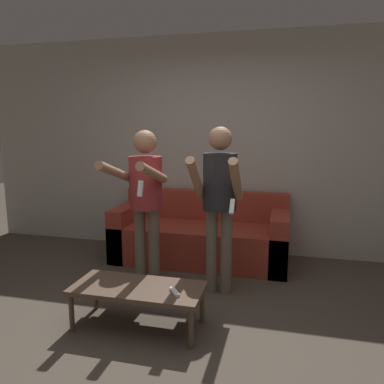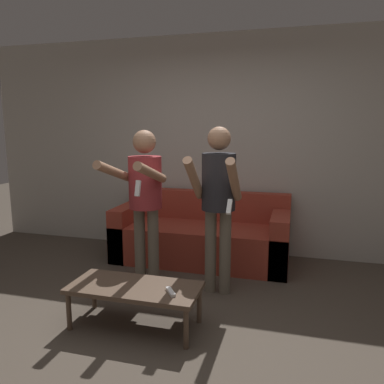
% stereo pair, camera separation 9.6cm
% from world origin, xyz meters
% --- Properties ---
extents(ground_plane, '(14.00, 14.00, 0.00)m').
position_xyz_m(ground_plane, '(0.00, 0.00, 0.00)').
color(ground_plane, '#4C4238').
extents(wall_back, '(6.40, 0.06, 2.70)m').
position_xyz_m(wall_back, '(0.00, 2.19, 1.35)').
color(wall_back, '#B7B2A8').
rests_on(wall_back, ground_plane).
extents(couch, '(2.04, 0.82, 0.80)m').
position_xyz_m(couch, '(-0.12, 1.75, 0.28)').
color(couch, '#9E3828').
rests_on(couch, ground_plane).
extents(person_standing_left, '(0.44, 0.79, 1.56)m').
position_xyz_m(person_standing_left, '(-0.49, 0.89, 0.97)').
color(person_standing_left, '#6B6051').
rests_on(person_standing_left, ground_plane).
extents(person_standing_right, '(0.43, 0.65, 1.59)m').
position_xyz_m(person_standing_right, '(0.25, 0.90, 0.98)').
color(person_standing_right, '#6B6051').
rests_on(person_standing_right, ground_plane).
extents(coffee_table, '(1.04, 0.46, 0.34)m').
position_xyz_m(coffee_table, '(-0.27, 0.12, 0.31)').
color(coffee_table, brown).
rests_on(coffee_table, ground_plane).
extents(remote_on_table, '(0.12, 0.14, 0.02)m').
position_xyz_m(remote_on_table, '(0.05, 0.06, 0.36)').
color(remote_on_table, white).
rests_on(remote_on_table, coffee_table).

